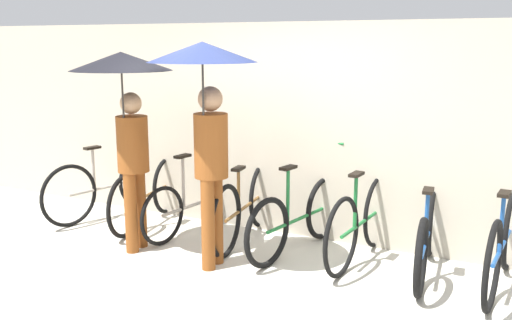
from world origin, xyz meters
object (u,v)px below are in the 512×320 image
at_px(parked_bicycle_0, 108,185).
at_px(parked_bicycle_5, 361,222).
at_px(parked_bicycle_6, 427,237).
at_px(parked_bicycle_2, 195,202).
at_px(parked_bicycle_7, 502,245).
at_px(parked_bicycle_1, 148,193).
at_px(parked_bicycle_3, 245,205).
at_px(pedestrian_leading, 126,97).
at_px(pedestrian_center, 206,95).
at_px(parked_bicycle_4, 298,217).

relative_size(parked_bicycle_0, parked_bicycle_5, 1.05).
height_order(parked_bicycle_0, parked_bicycle_6, parked_bicycle_0).
bearing_deg(parked_bicycle_5, parked_bicycle_0, 94.51).
xyz_separation_m(parked_bicycle_2, parked_bicycle_7, (3.23, -0.08, 0.05)).
relative_size(parked_bicycle_1, parked_bicycle_6, 0.98).
height_order(parked_bicycle_3, parked_bicycle_6, parked_bicycle_3).
height_order(parked_bicycle_2, pedestrian_leading, pedestrian_leading).
xyz_separation_m(parked_bicycle_5, parked_bicycle_7, (1.29, -0.08, -0.00)).
xyz_separation_m(parked_bicycle_0, parked_bicycle_1, (0.64, -0.04, -0.01)).
bearing_deg(parked_bicycle_1, pedestrian_center, -129.92).
bearing_deg(parked_bicycle_5, parked_bicycle_1, 95.39).
distance_m(parked_bicycle_2, pedestrian_center, 1.74).
height_order(parked_bicycle_4, pedestrian_center, pedestrian_center).
bearing_deg(parked_bicycle_3, parked_bicycle_1, 84.61).
xyz_separation_m(parked_bicycle_1, parked_bicycle_7, (3.88, -0.05, 0.02)).
relative_size(parked_bicycle_0, parked_bicycle_6, 1.04).
distance_m(parked_bicycle_5, parked_bicycle_6, 0.65).
distance_m(parked_bicycle_4, pedestrian_leading, 2.12).
xyz_separation_m(parked_bicycle_0, pedestrian_center, (2.01, -0.90, 1.28)).
height_order(parked_bicycle_2, parked_bicycle_7, parked_bicycle_2).
bearing_deg(parked_bicycle_1, parked_bicycle_2, -95.55).
relative_size(parked_bicycle_6, pedestrian_leading, 0.85).
distance_m(parked_bicycle_2, pedestrian_leading, 1.53).
relative_size(parked_bicycle_4, parked_bicycle_7, 0.96).
bearing_deg(pedestrian_center, parked_bicycle_5, -148.59).
relative_size(parked_bicycle_3, pedestrian_center, 0.85).
relative_size(parked_bicycle_0, parked_bicycle_7, 1.00).
height_order(parked_bicycle_6, pedestrian_leading, pedestrian_leading).
bearing_deg(pedestrian_center, parked_bicycle_4, -129.70).
distance_m(parked_bicycle_4, parked_bicycle_7, 1.94).
bearing_deg(parked_bicycle_5, parked_bicycle_2, 94.89).
distance_m(parked_bicycle_1, parked_bicycle_3, 1.29).
relative_size(parked_bicycle_4, pedestrian_leading, 0.84).
bearing_deg(parked_bicycle_4, pedestrian_leading, 128.21).
relative_size(parked_bicycle_2, parked_bicycle_3, 0.93).
xyz_separation_m(parked_bicycle_3, parked_bicycle_5, (1.29, 0.00, 0.00)).
xyz_separation_m(parked_bicycle_2, parked_bicycle_6, (2.58, -0.05, 0.01)).
bearing_deg(parked_bicycle_0, pedestrian_leading, -116.43).
distance_m(parked_bicycle_7, pedestrian_center, 2.93).
xyz_separation_m(parked_bicycle_4, parked_bicycle_6, (1.29, 0.01, -0.01)).
bearing_deg(parked_bicycle_1, pedestrian_leading, -160.87).
xyz_separation_m(parked_bicycle_7, pedestrian_leading, (-3.46, -0.78, 1.21)).
height_order(parked_bicycle_7, pedestrian_leading, pedestrian_leading).
height_order(parked_bicycle_0, parked_bicycle_7, parked_bicycle_0).
bearing_deg(parked_bicycle_6, pedestrian_leading, 100.43).
relative_size(parked_bicycle_1, pedestrian_leading, 0.83).
bearing_deg(pedestrian_center, parked_bicycle_0, -28.84).
relative_size(parked_bicycle_2, parked_bicycle_7, 0.94).
bearing_deg(parked_bicycle_1, parked_bicycle_3, -96.55).
relative_size(parked_bicycle_0, parked_bicycle_4, 1.04).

